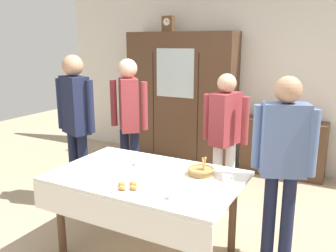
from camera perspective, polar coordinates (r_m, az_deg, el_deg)
ground_plane at (r=3.61m, az=-1.56°, el=-18.08°), size 12.00×12.00×0.00m
back_wall at (r=5.56m, az=11.98°, el=7.61°), size 6.40×0.10×2.70m
dining_table at (r=3.13m, az=-3.78°, el=-9.74°), size 1.63×1.04×0.76m
wall_cabinet at (r=5.65m, az=2.15°, el=4.58°), size 1.74×0.46×2.03m
mantel_clock at (r=5.69m, az=0.02°, el=16.13°), size 0.18×0.11×0.24m
bookshelf_low at (r=5.35m, az=17.98°, el=-3.32°), size 1.16×0.35×0.81m
book_stack at (r=5.25m, az=18.33°, el=1.33°), size 0.14×0.22×0.08m
tea_cup_near_left at (r=2.99m, az=9.41°, el=-8.31°), size 0.13×0.13×0.06m
tea_cup_far_right at (r=2.63m, az=0.76°, el=-11.25°), size 0.13×0.13×0.06m
tea_cup_mid_left at (r=3.32m, az=-4.81°, el=-5.96°), size 0.13×0.13×0.06m
bread_basket at (r=3.11m, az=5.33°, el=-7.17°), size 0.24×0.24×0.16m
pastry_plate at (r=2.83m, az=-6.47°, el=-9.82°), size 0.28×0.28×0.05m
spoon_front_edge at (r=2.70m, az=5.78°, el=-11.17°), size 0.12×0.02×0.01m
spoon_near_right at (r=3.07m, az=-0.08°, el=-8.07°), size 0.12×0.02×0.01m
spoon_mid_right at (r=3.31m, az=-14.49°, el=-6.84°), size 0.12×0.02×0.01m
person_near_right_end at (r=4.29m, az=-6.33°, el=1.93°), size 0.52×0.40×1.69m
person_behind_table_right at (r=3.06m, az=18.05°, el=-4.26°), size 0.52×0.32×1.63m
person_by_cabinet at (r=3.97m, az=9.18°, el=-0.53°), size 0.52×0.40×1.56m
person_behind_table_left at (r=4.15m, az=-14.65°, el=1.71°), size 0.52×0.32×1.75m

